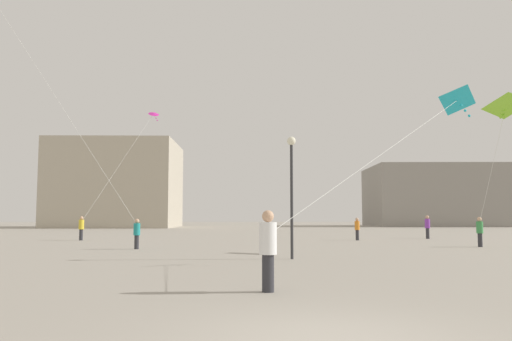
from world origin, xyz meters
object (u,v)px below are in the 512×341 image
at_px(person_in_purple, 427,226).
at_px(kite_cyan_delta, 455,102).
at_px(building_centre_hall, 438,196).
at_px(lamppost_east, 292,176).
at_px(person_in_yellow, 81,227).
at_px(building_left_hall, 117,185).
at_px(person_in_orange, 357,228).
at_px(person_in_teal, 137,232).
at_px(kite_magenta_diamond, 153,115).
at_px(person_in_green, 480,230).
at_px(kite_lime_delta, 505,107).
at_px(person_in_white, 268,247).

bearing_deg(person_in_purple, kite_cyan_delta, 162.87).
height_order(building_centre_hall, lamppost_east, building_centre_hall).
bearing_deg(person_in_yellow, kite_cyan_delta, -26.55).
bearing_deg(building_left_hall, person_in_purple, -52.77).
distance_m(person_in_yellow, kite_cyan_delta, 27.62).
relative_size(building_centre_hall, lamppost_east, 4.86).
bearing_deg(person_in_orange, kite_cyan_delta, -102.77).
bearing_deg(person_in_purple, building_left_hall, 38.35).
relative_size(person_in_orange, building_left_hall, 0.08).
xyz_separation_m(person_in_teal, person_in_orange, (14.08, 9.32, 0.02)).
distance_m(person_in_yellow, kite_magenta_diamond, 11.33).
bearing_deg(person_in_yellow, person_in_teal, -41.75).
height_order(person_in_green, kite_lime_delta, kite_lime_delta).
relative_size(person_in_yellow, person_in_white, 0.92).
bearing_deg(kite_magenta_diamond, person_in_yellow, -129.48).
distance_m(person_in_green, person_in_orange, 9.71).
relative_size(person_in_green, building_centre_hall, 0.07).
height_order(person_in_orange, lamppost_east, lamppost_east).
distance_m(person_in_purple, building_left_hall, 54.48).
bearing_deg(person_in_green, kite_magenta_diamond, -102.90).
bearing_deg(building_centre_hall, kite_cyan_delta, -111.74).
distance_m(person_in_yellow, building_centre_hall, 69.42).
bearing_deg(person_in_teal, kite_lime_delta, -138.16).
distance_m(person_in_green, kite_cyan_delta, 12.65).
distance_m(person_in_purple, kite_magenta_diamond, 23.81).
bearing_deg(building_centre_hall, building_left_hall, -173.12).
bearing_deg(kite_lime_delta, kite_cyan_delta, -131.90).
bearing_deg(building_left_hall, person_in_orange, -59.40).
relative_size(person_in_orange, kite_magenta_diamond, 0.17).
relative_size(person_in_teal, building_centre_hall, 0.07).
bearing_deg(building_centre_hall, person_in_purple, -113.13).
relative_size(person_in_white, person_in_orange, 1.15).
height_order(kite_cyan_delta, building_left_hall, building_left_hall).
distance_m(person_in_yellow, person_in_purple, 25.86).
bearing_deg(kite_magenta_diamond, person_in_teal, -84.23).
bearing_deg(person_in_orange, person_in_green, -69.82).
height_order(person_in_green, lamppost_east, lamppost_east).
relative_size(person_in_white, person_in_purple, 1.05).
distance_m(person_in_green, building_left_hall, 62.59).
distance_m(person_in_green, kite_lime_delta, 7.62).
bearing_deg(person_in_teal, person_in_yellow, -8.09).
xyz_separation_m(person_in_orange, building_centre_hall, (27.21, 51.80, 4.28)).
height_order(person_in_yellow, kite_lime_delta, kite_lime_delta).
height_order(person_in_purple, kite_magenta_diamond, kite_magenta_diamond).
xyz_separation_m(person_in_white, person_in_purple, (14.32, 27.25, -0.05)).
bearing_deg(person_in_teal, building_centre_hall, -71.44).
height_order(person_in_yellow, person_in_orange, person_in_yellow).
height_order(person_in_purple, kite_lime_delta, kite_lime_delta).
bearing_deg(person_in_orange, person_in_white, -118.64).
xyz_separation_m(person_in_purple, kite_magenta_diamond, (-21.63, 3.88, 9.17)).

